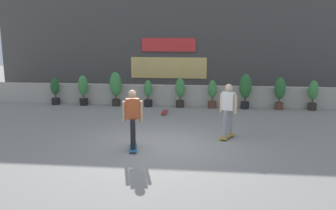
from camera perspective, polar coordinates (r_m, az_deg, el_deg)
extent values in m
plane|color=gray|center=(10.59, -0.88, -6.37)|extent=(48.00, 48.00, 0.00)
cube|color=#B2ADA3|center=(16.30, 1.71, 1.53)|extent=(18.00, 0.40, 0.90)
cube|color=#4C4947|center=(20.05, 2.68, 11.39)|extent=(20.00, 2.00, 6.50)
cube|color=#F23333|center=(19.09, 0.09, 9.45)|extent=(2.80, 0.08, 0.70)
cube|color=#F2CC72|center=(19.18, 0.09, 5.87)|extent=(4.00, 0.06, 1.10)
cylinder|color=black|center=(17.27, -17.24, 0.57)|extent=(0.36, 0.36, 0.30)
cylinder|color=brown|center=(17.23, -17.28, 1.30)|extent=(0.06, 0.06, 0.15)
ellipsoid|color=#235B2D|center=(17.17, -17.37, 2.81)|extent=(0.38, 0.38, 0.77)
cylinder|color=black|center=(16.79, -13.11, 0.49)|extent=(0.36, 0.36, 0.30)
cylinder|color=brown|center=(16.76, -13.14, 1.24)|extent=(0.06, 0.06, 0.15)
ellipsoid|color=#428C47|center=(16.67, -13.22, 3.01)|extent=(0.44, 0.44, 0.89)
cylinder|color=#2D2823|center=(16.36, -8.15, 0.39)|extent=(0.36, 0.36, 0.30)
cylinder|color=brown|center=(16.32, -8.17, 1.17)|extent=(0.06, 0.06, 0.15)
ellipsoid|color=#428C47|center=(16.23, -8.23, 3.29)|extent=(0.52, 0.52, 1.07)
cylinder|color=black|center=(16.07, -3.14, 0.29)|extent=(0.36, 0.36, 0.30)
cylinder|color=brown|center=(16.03, -3.15, 1.08)|extent=(0.06, 0.06, 0.15)
ellipsoid|color=#428C47|center=(15.95, -3.17, 2.62)|extent=(0.35, 0.35, 0.72)
cylinder|color=#2D2823|center=(15.90, 1.90, 0.18)|extent=(0.36, 0.36, 0.30)
cylinder|color=brown|center=(15.86, 1.90, 0.98)|extent=(0.06, 0.06, 0.15)
ellipsoid|color=#428C47|center=(15.78, 1.91, 2.74)|extent=(0.41, 0.41, 0.83)
cylinder|color=brown|center=(15.86, 6.96, 0.08)|extent=(0.36, 0.36, 0.30)
cylinder|color=brown|center=(15.82, 6.98, 0.88)|extent=(0.06, 0.06, 0.15)
ellipsoid|color=#428C47|center=(15.74, 7.02, 2.51)|extent=(0.37, 0.37, 0.76)
cylinder|color=black|center=(15.94, 11.97, -0.03)|extent=(0.36, 0.36, 0.30)
cylinder|color=brown|center=(15.90, 12.00, 0.76)|extent=(0.06, 0.06, 0.15)
ellipsoid|color=#2D6B33|center=(15.80, 12.09, 2.90)|extent=(0.51, 0.51, 1.05)
cylinder|color=brown|center=(16.15, 17.05, -0.14)|extent=(0.36, 0.36, 0.30)
cylinder|color=brown|center=(16.11, 17.10, 0.65)|extent=(0.06, 0.06, 0.15)
ellipsoid|color=#2D6B33|center=(16.03, 17.21, 2.53)|extent=(0.45, 0.45, 0.92)
cylinder|color=#2D2823|center=(16.47, 21.70, -0.24)|extent=(0.36, 0.36, 0.30)
cylinder|color=brown|center=(16.43, 21.75, 0.53)|extent=(0.06, 0.06, 0.15)
ellipsoid|color=#428C47|center=(16.35, 21.88, 2.19)|extent=(0.40, 0.40, 0.81)
cube|color=#266699|center=(10.23, -5.48, -6.67)|extent=(0.35, 0.82, 0.02)
cylinder|color=silver|center=(10.00, -5.03, -7.33)|extent=(0.04, 0.06, 0.06)
cylinder|color=silver|center=(10.00, -5.96, -7.34)|extent=(0.04, 0.06, 0.06)
cylinder|color=silver|center=(10.49, -5.02, -6.42)|extent=(0.04, 0.06, 0.06)
cylinder|color=silver|center=(10.49, -5.90, -6.44)|extent=(0.04, 0.06, 0.06)
cylinder|color=black|center=(9.94, -5.54, -4.68)|extent=(0.14, 0.14, 0.82)
cylinder|color=black|center=(10.28, -5.51, -4.13)|extent=(0.14, 0.14, 0.82)
cube|color=#B24C26|center=(9.95, -5.60, -0.57)|extent=(0.39, 0.26, 0.56)
sphere|color=tan|center=(9.87, -5.65, 1.76)|extent=(0.22, 0.22, 0.22)
cylinder|color=tan|center=(9.96, -4.24, -1.00)|extent=(0.09, 0.09, 0.58)
cylinder|color=tan|center=(9.97, -6.94, -1.05)|extent=(0.09, 0.09, 0.58)
cube|color=#BF8C26|center=(11.42, 9.31, -4.85)|extent=(0.55, 0.80, 0.02)
cylinder|color=silver|center=(11.69, 9.48, -4.67)|extent=(0.05, 0.06, 0.06)
cylinder|color=silver|center=(11.63, 10.20, -4.78)|extent=(0.05, 0.06, 0.06)
cylinder|color=silver|center=(11.24, 8.37, -5.29)|extent=(0.05, 0.06, 0.06)
cylinder|color=silver|center=(11.17, 9.11, -5.41)|extent=(0.05, 0.06, 0.06)
cylinder|color=gray|center=(11.47, 9.75, -2.62)|extent=(0.14, 0.14, 0.82)
cylinder|color=gray|center=(11.15, 8.98, -3.00)|extent=(0.14, 0.14, 0.82)
cube|color=white|center=(11.17, 9.49, 0.63)|extent=(0.41, 0.34, 0.56)
sphere|color=beige|center=(11.10, 9.55, 2.71)|extent=(0.22, 0.22, 0.22)
cylinder|color=beige|center=(11.28, 8.39, 0.36)|extent=(0.09, 0.09, 0.58)
cylinder|color=beige|center=(11.09, 10.58, 0.10)|extent=(0.09, 0.09, 0.58)
cube|color=maroon|center=(14.64, -0.55, -1.12)|extent=(0.21, 0.80, 0.02)
cylinder|color=silver|center=(14.91, -0.72, -1.04)|extent=(0.03, 0.06, 0.06)
cylinder|color=silver|center=(14.89, -0.11, -1.06)|extent=(0.03, 0.06, 0.06)
cylinder|color=silver|center=(14.41, -1.00, -1.48)|extent=(0.03, 0.06, 0.06)
cylinder|color=silver|center=(14.39, -0.37, -1.49)|extent=(0.03, 0.06, 0.06)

